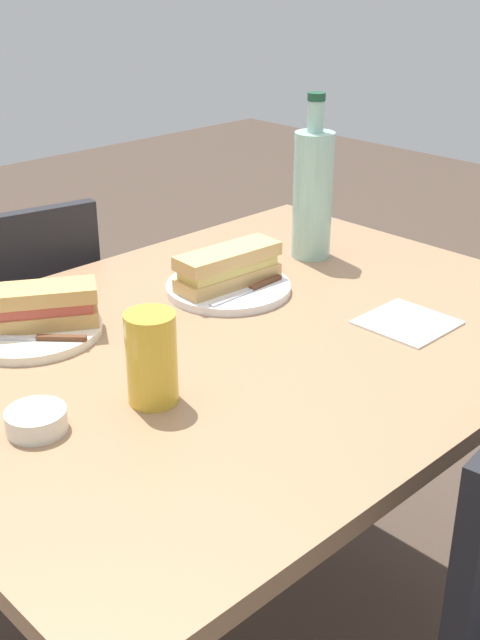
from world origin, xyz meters
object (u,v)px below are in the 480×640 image
plate_far (31,330)px  plate_near (228,288)px  chair_near (8,360)px  knife_near (251,289)px  dining_table (240,387)px  olive_bowl (36,420)px  baguette_sandwich_near (228,267)px  knife_far (38,338)px  beer_glass (152,358)px  baguette_sandwich_far (29,307)px  water_bottle (313,192)px

plate_far → plate_near: bearing=165.1°
chair_near → knife_near: bearing=111.6°
dining_table → plate_near: 0.21m
olive_bowl → chair_near: bearing=-114.1°
knife_near → baguette_sandwich_near: bearing=-81.0°
knife_far → beer_glass: size_ratio=1.03×
plate_far → baguette_sandwich_far: baguette_sandwich_far is taller
plate_near → baguette_sandwich_far: (0.36, -0.10, 0.04)m
plate_near → olive_bowl: size_ratio=2.85×
plate_far → chair_near: bearing=-110.3°
plate_near → knife_far: 0.38m
knife_near → knife_far: (0.38, -0.09, 0.00)m
water_bottle → beer_glass: (0.60, 0.23, -0.07)m
dining_table → chair_near: bearing=-80.4°
baguette_sandwich_near → olive_bowl: 0.53m
dining_table → olive_bowl: size_ratio=14.38×
plate_near → water_bottle: water_bottle is taller
baguette_sandwich_far → plate_far: bearing=90.0°
knife_near → olive_bowl: olive_bowl is taller
baguette_sandwich_near → knife_near: size_ratio=1.16×
plate_near → olive_bowl: olive_bowl is taller
baguette_sandwich_far → dining_table: bearing=137.8°
dining_table → knife_far: 0.35m
olive_bowl → plate_near: bearing=-161.8°
plate_near → beer_glass: bearing=31.6°
chair_near → plate_far: 0.50m
dining_table → plate_far: plate_far is taller
baguette_sandwich_far → olive_bowl: bearing=60.5°
plate_near → plate_far: bearing=-14.9°
water_bottle → baguette_sandwich_far: bearing=-7.1°
chair_near → knife_near: chair_near is taller
water_bottle → olive_bowl: (0.76, 0.19, -0.12)m
baguette_sandwich_near → dining_table: bearing=53.2°
plate_near → knife_far: size_ratio=1.67×
dining_table → beer_glass: size_ratio=8.74×
plate_far → dining_table: bearing=137.8°
dining_table → plate_far: 0.36m
knife_far → plate_near: bearing=173.6°
baguette_sandwich_near → plate_far: bearing=-14.9°
chair_near → water_bottle: water_bottle is taller
baguette_sandwich_far → knife_far: (0.02, 0.05, -0.03)m
dining_table → baguette_sandwich_near: baguette_sandwich_near is taller
chair_near → baguette_sandwich_far: (0.15, 0.40, 0.31)m
baguette_sandwich_far → knife_far: bearing=69.9°
plate_near → knife_far: bearing=-6.4°
baguette_sandwich_far → chair_near: bearing=-110.3°
chair_near → knife_near: size_ratio=4.70×
baguette_sandwich_far → knife_far: 0.06m
baguette_sandwich_near → baguette_sandwich_far: 0.37m
plate_near → water_bottle: bearing=-175.5°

